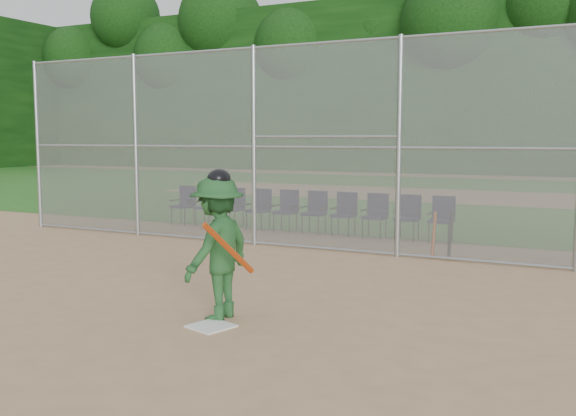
% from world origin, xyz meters
% --- Properties ---
extents(ground, '(100.00, 100.00, 0.00)m').
position_xyz_m(ground, '(0.00, 0.00, 0.00)').
color(ground, tan).
rests_on(ground, ground).
extents(grass_strip, '(100.00, 100.00, 0.00)m').
position_xyz_m(grass_strip, '(0.00, 18.00, 0.01)').
color(grass_strip, '#28661E').
rests_on(grass_strip, ground).
extents(dirt_patch_far, '(24.00, 24.00, 0.00)m').
position_xyz_m(dirt_patch_far, '(0.00, 18.00, 0.01)').
color(dirt_patch_far, tan).
rests_on(dirt_patch_far, ground).
extents(backstop_fence, '(16.09, 0.09, 4.00)m').
position_xyz_m(backstop_fence, '(0.00, 5.00, 2.07)').
color(backstop_fence, gray).
rests_on(backstop_fence, ground).
extents(treeline, '(81.00, 60.00, 11.00)m').
position_xyz_m(treeline, '(0.00, 20.00, 5.50)').
color(treeline, black).
rests_on(treeline, ground).
extents(home_plate, '(0.56, 0.56, 0.02)m').
position_xyz_m(home_plate, '(0.35, -0.23, 0.01)').
color(home_plate, white).
rests_on(home_plate, ground).
extents(batter_at_plate, '(0.93, 1.28, 1.81)m').
position_xyz_m(batter_at_plate, '(0.24, 0.12, 0.88)').
color(batter_at_plate, '#215326').
rests_on(batter_at_plate, ground).
extents(spare_bats, '(0.36, 0.27, 0.84)m').
position_xyz_m(spare_bats, '(1.77, 5.21, 0.42)').
color(spare_bats, '#D84C14').
rests_on(spare_bats, ground).
extents(chair_0, '(0.54, 0.52, 0.96)m').
position_xyz_m(chair_0, '(-5.19, 6.99, 0.48)').
color(chair_0, '#100E35').
rests_on(chair_0, ground).
extents(chair_1, '(0.54, 0.52, 0.96)m').
position_xyz_m(chair_1, '(-4.47, 6.99, 0.48)').
color(chair_1, '#100E35').
rests_on(chair_1, ground).
extents(chair_2, '(0.54, 0.52, 0.96)m').
position_xyz_m(chair_2, '(-3.74, 6.99, 0.48)').
color(chair_2, '#100E35').
rests_on(chair_2, ground).
extents(chair_3, '(0.54, 0.52, 0.96)m').
position_xyz_m(chair_3, '(-3.01, 6.99, 0.48)').
color(chair_3, '#100E35').
rests_on(chair_3, ground).
extents(chair_4, '(0.54, 0.52, 0.96)m').
position_xyz_m(chair_4, '(-2.29, 6.99, 0.48)').
color(chair_4, '#100E35').
rests_on(chair_4, ground).
extents(chair_5, '(0.54, 0.52, 0.96)m').
position_xyz_m(chair_5, '(-1.56, 6.99, 0.48)').
color(chair_5, '#100E35').
rests_on(chair_5, ground).
extents(chair_6, '(0.54, 0.52, 0.96)m').
position_xyz_m(chair_6, '(-0.84, 6.99, 0.48)').
color(chair_6, '#100E35').
rests_on(chair_6, ground).
extents(chair_7, '(0.54, 0.52, 0.96)m').
position_xyz_m(chair_7, '(-0.11, 6.99, 0.48)').
color(chair_7, '#100E35').
rests_on(chair_7, ground).
extents(chair_8, '(0.54, 0.52, 0.96)m').
position_xyz_m(chair_8, '(0.62, 6.99, 0.48)').
color(chair_8, '#100E35').
rests_on(chair_8, ground).
extents(chair_9, '(0.54, 0.52, 0.96)m').
position_xyz_m(chair_9, '(1.34, 6.99, 0.48)').
color(chair_9, '#100E35').
rests_on(chair_9, ground).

